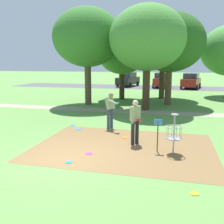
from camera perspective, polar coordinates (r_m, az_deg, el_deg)
name	(u,v)px	position (r m, az deg, el deg)	size (l,w,h in m)	color
ground_plane	(64,159)	(8.56, -10.60, -10.24)	(160.00, 160.00, 0.00)	#5B8942
dirt_tee_pad	(124,147)	(9.56, 2.60, -7.76)	(6.53, 4.82, 0.01)	brown
disc_golf_basket	(172,132)	(8.90, 13.32, -4.41)	(0.98, 0.58, 1.39)	#9E9EA3
player_foreground_watching	(110,108)	(12.00, -0.40, 0.95)	(0.85, 0.91, 1.71)	#384260
player_throwing	(135,119)	(9.66, 5.21, -1.66)	(0.45, 0.47, 1.71)	#232328
frisbee_near_basket	(125,138)	(10.64, 2.98, -5.77)	(0.21, 0.21, 0.02)	orange
frisbee_by_tee	(79,129)	(12.05, -7.48, -3.86)	(0.25, 0.25, 0.02)	#1E93DB
frisbee_mid_grass	(73,125)	(12.85, -8.78, -2.96)	(0.22, 0.22, 0.02)	#1E93DB
frisbee_far_left	(69,162)	(8.24, -9.64, -11.00)	(0.21, 0.21, 0.02)	#1E93DB
frisbee_far_right	(194,194)	(6.66, 17.96, -16.96)	(0.20, 0.20, 0.02)	gold
frisbee_scattered_a	(89,153)	(8.89, -5.22, -9.22)	(0.24, 0.24, 0.02)	#E53D99
tree_near_left	(170,42)	(19.40, 12.87, 14.93)	(4.99, 4.99, 6.65)	brown
tree_mid_center	(147,38)	(16.86, 7.93, 16.03)	(4.85, 4.85, 6.68)	#422D1E
tree_mid_right	(87,38)	(19.12, -5.57, 16.23)	(4.96, 4.96, 6.98)	brown
tree_far_left	(122,53)	(21.83, 2.28, 12.97)	(4.10, 4.10, 5.61)	#422D1E
tree_far_center	(163,42)	(22.75, 11.43, 15.19)	(4.84, 4.84, 6.92)	#4C3823
parking_lot_strip	(148,87)	(33.14, 8.06, 5.51)	(36.00, 6.00, 0.01)	#4C4C51
parked_car_leftmost	(128,79)	(34.14, 3.58, 7.30)	(2.67, 4.49, 1.84)	black
parked_car_center_left	(161,80)	(33.26, 11.01, 7.02)	(2.05, 4.24, 1.84)	maroon
parked_car_center_right	(191,81)	(32.69, 17.27, 6.67)	(2.62, 4.48, 1.84)	maroon
gravel_path	(120,111)	(16.60, 1.91, 0.28)	(40.00, 1.29, 0.00)	gray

